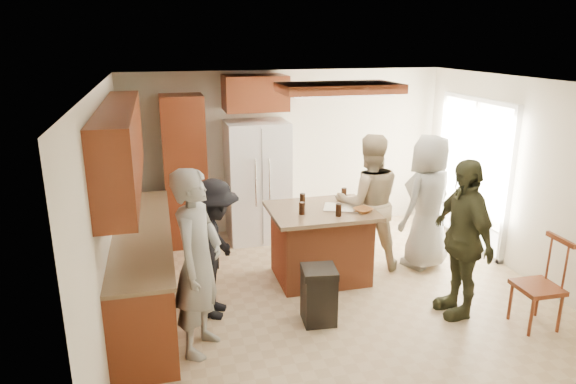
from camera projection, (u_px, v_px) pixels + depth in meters
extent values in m
plane|color=tan|center=(339.00, 298.00, 6.09)|extent=(5.00, 5.00, 0.00)
plane|color=white|center=(345.00, 84.00, 5.37)|extent=(5.00, 5.00, 0.00)
plane|color=beige|center=(287.00, 151.00, 8.05)|extent=(5.00, 0.00, 5.00)
plane|color=beige|center=(471.00, 306.00, 3.41)|extent=(5.00, 0.00, 5.00)
plane|color=beige|center=(107.00, 216.00, 5.13)|extent=(0.00, 5.00, 5.00)
plane|color=beige|center=(533.00, 182.00, 6.32)|extent=(0.00, 5.00, 5.00)
cube|color=white|center=(473.00, 174.00, 7.49)|extent=(0.02, 1.60, 2.10)
cube|color=white|center=(472.00, 174.00, 7.48)|extent=(0.08, 1.72, 2.10)
cube|color=maroon|center=(339.00, 88.00, 5.57)|extent=(1.30, 0.70, 0.10)
cube|color=white|center=(339.00, 93.00, 5.59)|extent=(1.10, 0.50, 0.02)
cube|color=olive|center=(550.00, 235.00, 8.17)|extent=(3.00, 3.00, 0.10)
cube|color=#593319|center=(569.00, 160.00, 8.58)|extent=(1.40, 1.60, 2.00)
imported|color=gray|center=(198.00, 263.00, 4.84)|extent=(0.74, 0.82, 1.84)
imported|color=tan|center=(368.00, 203.00, 6.67)|extent=(0.96, 0.68, 1.81)
imported|color=gray|center=(428.00, 202.00, 6.72)|extent=(1.04, 0.90, 1.79)
imported|color=#373820|center=(462.00, 238.00, 5.53)|extent=(0.56, 1.05, 1.77)
imported|color=black|center=(214.00, 249.00, 5.52)|extent=(0.78, 1.10, 1.55)
cube|color=maroon|center=(145.00, 270.00, 5.81)|extent=(0.60, 3.00, 0.88)
cube|color=#846B4C|center=(141.00, 232.00, 5.68)|extent=(0.64, 3.00, 0.04)
cube|color=maroon|center=(121.00, 146.00, 5.37)|extent=(0.35, 3.00, 0.85)
cube|color=maroon|center=(185.00, 172.00, 7.43)|extent=(0.60, 0.60, 2.20)
cube|color=maroon|center=(255.00, 93.00, 7.36)|extent=(0.90, 0.60, 0.50)
cube|color=white|center=(258.00, 181.00, 7.66)|extent=(0.90, 0.72, 1.80)
cube|color=gray|center=(262.00, 188.00, 7.33)|extent=(0.01, 0.01, 1.71)
cylinder|color=silver|center=(256.00, 183.00, 7.25)|extent=(0.02, 0.02, 0.70)
cylinder|color=silver|center=(270.00, 182.00, 7.30)|extent=(0.02, 0.02, 0.70)
cube|color=#A74E2B|center=(321.00, 246.00, 6.48)|extent=(1.10, 0.85, 0.88)
cube|color=#7E6348|center=(321.00, 211.00, 6.35)|extent=(1.28, 1.03, 0.05)
cube|color=silver|center=(342.00, 208.00, 6.35)|extent=(0.53, 0.47, 0.02)
imported|color=brown|center=(363.00, 210.00, 6.21)|extent=(0.28, 0.28, 0.05)
cylinder|color=black|center=(302.00, 208.00, 6.13)|extent=(0.07, 0.07, 0.15)
cylinder|color=black|center=(302.00, 199.00, 6.47)|extent=(0.07, 0.07, 0.15)
cylinder|color=black|center=(344.00, 194.00, 6.70)|extent=(0.07, 0.07, 0.15)
cylinder|color=black|center=(339.00, 210.00, 6.07)|extent=(0.07, 0.07, 0.15)
cube|color=black|center=(319.00, 298.00, 5.51)|extent=(0.37, 0.37, 0.55)
cube|color=black|center=(319.00, 272.00, 5.42)|extent=(0.40, 0.40, 0.08)
cube|color=maroon|center=(538.00, 287.00, 5.38)|extent=(0.43, 0.43, 0.05)
cylinder|color=maroon|center=(531.00, 317.00, 5.25)|extent=(0.04, 0.04, 0.44)
cylinder|color=maroon|center=(560.00, 313.00, 5.32)|extent=(0.04, 0.04, 0.44)
cylinder|color=maroon|center=(510.00, 301.00, 5.57)|extent=(0.04, 0.04, 0.44)
cylinder|color=maroon|center=(538.00, 298.00, 5.64)|extent=(0.04, 0.04, 0.44)
cube|color=maroon|center=(561.00, 240.00, 5.27)|extent=(0.05, 0.40, 0.05)
cylinder|color=maroon|center=(565.00, 267.00, 5.23)|extent=(0.02, 0.02, 0.50)
cylinder|color=maroon|center=(549.00, 258.00, 5.45)|extent=(0.02, 0.02, 0.50)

